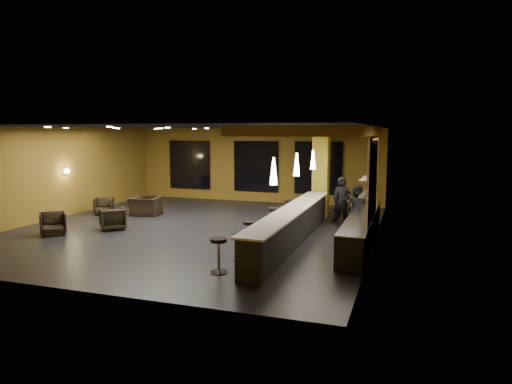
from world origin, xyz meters
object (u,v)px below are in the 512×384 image
(pendant_2, at_px, (313,160))
(staff_c, at_px, (357,206))
(armchair_d, at_px, (146,206))
(bar_stool_1, at_px, (240,244))
(column, at_px, (321,173))
(staff_a, at_px, (342,202))
(bar_stool_3, at_px, (272,223))
(bar_stool_6, at_px, (290,208))
(armchair_a, at_px, (53,223))
(pendant_0, at_px, (274,171))
(bar_stool_4, at_px, (274,217))
(staff_b, at_px, (342,201))
(bar_stool_2, at_px, (250,232))
(bar_counter, at_px, (292,227))
(pendant_1, at_px, (297,164))
(armchair_b, at_px, (113,219))
(armchair_c, at_px, (104,206))
(bar_stool_0, at_px, (219,251))
(bar_stool_5, at_px, (282,214))
(prep_counter, at_px, (361,230))

(pendant_2, bearing_deg, staff_c, -1.84)
(armchair_d, distance_m, bar_stool_1, 7.77)
(column, bearing_deg, staff_c, -45.91)
(staff_a, height_order, bar_stool_3, staff_a)
(bar_stool_6, bearing_deg, staff_a, -11.48)
(armchair_a, relative_size, bar_stool_1, 1.08)
(pendant_0, distance_m, bar_stool_3, 2.82)
(bar_stool_3, bearing_deg, column, 81.80)
(pendant_0, bearing_deg, bar_stool_4, 105.96)
(staff_b, distance_m, staff_c, 0.83)
(staff_b, relative_size, armchair_d, 1.47)
(bar_stool_2, bearing_deg, bar_counter, 51.87)
(column, relative_size, bar_stool_4, 4.03)
(pendant_1, distance_m, armchair_b, 6.66)
(staff_a, xyz_separation_m, bar_stool_4, (-1.95, -1.95, -0.33))
(armchair_c, height_order, bar_stool_2, bar_stool_2)
(armchair_c, relative_size, bar_stool_0, 0.90)
(bar_counter, distance_m, bar_stool_3, 0.66)
(staff_a, distance_m, armchair_c, 9.55)
(bar_stool_2, height_order, bar_stool_5, bar_stool_2)
(staff_c, height_order, bar_stool_3, staff_c)
(bar_stool_4, bearing_deg, staff_c, 37.68)
(bar_counter, relative_size, bar_stool_4, 9.22)
(staff_c, xyz_separation_m, bar_stool_4, (-2.47, -1.91, -0.20))
(column, height_order, bar_stool_6, column)
(bar_counter, height_order, armchair_c, bar_counter)
(armchair_b, distance_m, bar_stool_2, 5.53)
(bar_stool_2, height_order, bar_stool_3, bar_stool_3)
(bar_stool_0, xyz_separation_m, bar_stool_3, (0.29, 3.47, 0.01))
(pendant_2, height_order, armchair_c, pendant_2)
(bar_stool_0, xyz_separation_m, bar_stool_4, (0.07, 4.44, 0.02))
(armchair_c, height_order, bar_stool_0, bar_stool_0)
(column, distance_m, bar_stool_2, 5.98)
(staff_a, height_order, bar_stool_4, staff_a)
(staff_a, bearing_deg, pendant_1, -129.52)
(bar_counter, xyz_separation_m, bar_stool_4, (-0.87, 1.04, 0.06))
(staff_c, relative_size, armchair_a, 1.87)
(pendant_2, bearing_deg, pendant_1, -90.00)
(prep_counter, relative_size, bar_stool_6, 7.83)
(staff_c, distance_m, bar_stool_5, 2.63)
(pendant_2, xyz_separation_m, armchair_a, (-7.69, -4.36, -1.98))
(staff_b, relative_size, bar_stool_0, 2.00)
(staff_a, relative_size, bar_stool_2, 2.12)
(pendant_0, relative_size, staff_a, 0.40)
(pendant_2, bearing_deg, armchair_a, -150.44)
(bar_stool_1, bearing_deg, bar_stool_5, 91.61)
(pendant_1, xyz_separation_m, armchair_b, (-6.34, -0.56, -1.98))
(armchair_d, distance_m, bar_stool_6, 5.83)
(column, distance_m, armchair_b, 7.99)
(armchair_a, distance_m, bar_stool_3, 7.19)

